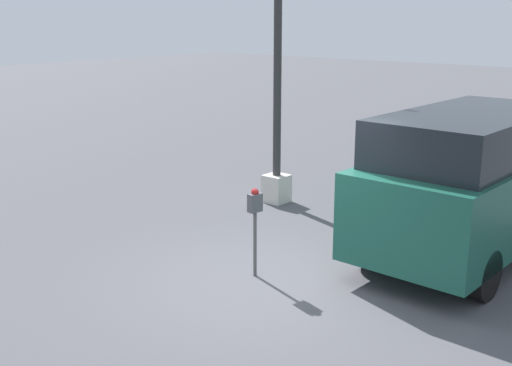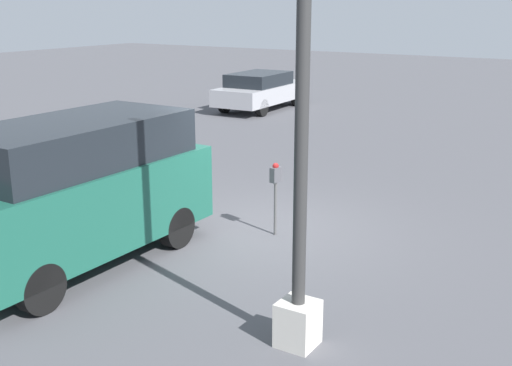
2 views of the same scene
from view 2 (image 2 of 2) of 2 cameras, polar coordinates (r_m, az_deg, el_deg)
ground_plane at (r=11.53m, az=0.17°, el=-4.16°), size 80.00×80.00×0.00m
parking_meter_near at (r=11.00m, az=1.75°, el=0.08°), size 0.21×0.14×1.30m
lamp_post at (r=7.21m, az=3.93°, el=-2.59°), size 0.44×0.44×5.33m
parked_van at (r=10.08m, az=-15.85°, el=-0.50°), size 4.51×1.94×2.25m
car_distant at (r=24.49m, az=0.45°, el=8.30°), size 4.58×1.97×1.40m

